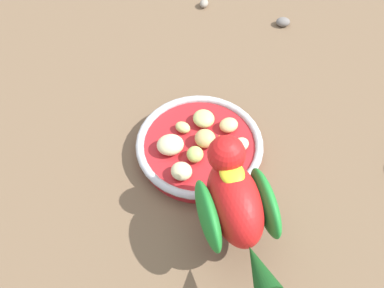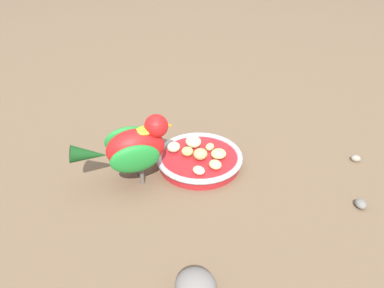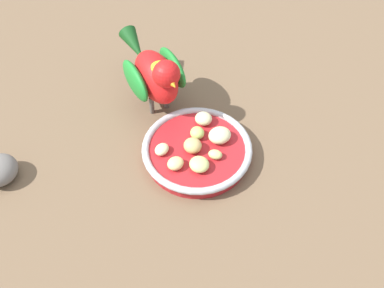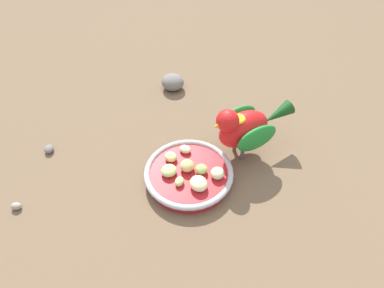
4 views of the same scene
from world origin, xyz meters
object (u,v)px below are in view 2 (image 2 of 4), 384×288
(apple_piece_4, at_px, (215,165))
(apple_piece_5, at_px, (200,154))
(feeding_bowl, at_px, (200,160))
(apple_piece_6, at_px, (174,147))
(parrot, at_px, (134,146))
(pebble_1, at_px, (356,158))
(apple_piece_1, at_px, (219,154))
(pebble_0, at_px, (361,204))
(apple_piece_2, at_px, (187,151))
(apple_piece_0, at_px, (193,142))
(apple_piece_7, at_px, (210,147))
(rock_large, at_px, (196,286))
(apple_piece_3, at_px, (199,170))

(apple_piece_4, xyz_separation_m, apple_piece_5, (0.02, -0.04, 0.00))
(apple_piece_5, bearing_deg, feeding_bowl, -97.33)
(apple_piece_6, height_order, parrot, parrot)
(apple_piece_4, distance_m, pebble_1, 0.33)
(apple_piece_1, height_order, pebble_0, apple_piece_1)
(feeding_bowl, xyz_separation_m, apple_piece_2, (0.02, -0.02, 0.02))
(apple_piece_6, bearing_deg, apple_piece_0, -172.94)
(apple_piece_1, relative_size, pebble_1, 1.64)
(apple_piece_5, height_order, apple_piece_6, apple_piece_5)
(apple_piece_2, distance_m, apple_piece_5, 0.03)
(apple_piece_4, height_order, pebble_1, apple_piece_4)
(apple_piece_5, distance_m, pebble_0, 0.33)
(apple_piece_2, relative_size, apple_piece_6, 0.85)
(apple_piece_4, relative_size, apple_piece_5, 0.92)
(apple_piece_7, relative_size, rock_large, 0.38)
(apple_piece_6, bearing_deg, pebble_1, 161.20)
(apple_piece_6, height_order, apple_piece_7, apple_piece_6)
(rock_large, bearing_deg, apple_piece_6, -100.25)
(feeding_bowl, relative_size, pebble_0, 7.32)
(apple_piece_7, relative_size, parrot, 0.12)
(apple_piece_6, bearing_deg, pebble_0, 138.72)
(apple_piece_6, bearing_deg, apple_piece_7, 165.95)
(feeding_bowl, height_order, apple_piece_0, apple_piece_0)
(apple_piece_1, height_order, apple_piece_7, apple_piece_1)
(apple_piece_2, xyz_separation_m, apple_piece_7, (-0.05, -0.01, -0.00))
(apple_piece_1, distance_m, apple_piece_6, 0.10)
(pebble_1, bearing_deg, apple_piece_6, -18.80)
(apple_piece_3, xyz_separation_m, rock_large, (0.09, 0.26, -0.01))
(apple_piece_7, distance_m, parrot, 0.18)
(apple_piece_0, height_order, apple_piece_1, apple_piece_0)
(apple_piece_5, xyz_separation_m, rock_large, (0.11, 0.31, -0.01))
(apple_piece_5, height_order, pebble_1, apple_piece_5)
(apple_piece_4, relative_size, rock_large, 0.45)
(apple_piece_4, distance_m, apple_piece_7, 0.07)
(apple_piece_1, height_order, rock_large, rock_large)
(apple_piece_5, bearing_deg, parrot, 0.67)
(apple_piece_7, relative_size, pebble_1, 1.16)
(apple_piece_5, bearing_deg, apple_piece_1, 168.61)
(apple_piece_2, bearing_deg, apple_piece_5, 137.72)
(rock_large, bearing_deg, apple_piece_7, -113.19)
(apple_piece_4, bearing_deg, apple_piece_3, 10.22)
(apple_piece_1, xyz_separation_m, apple_piece_3, (0.06, 0.04, -0.00))
(apple_piece_7, bearing_deg, parrot, 9.26)
(apple_piece_4, distance_m, apple_piece_5, 0.05)
(apple_piece_6, bearing_deg, feeding_bowl, 138.90)
(feeding_bowl, height_order, rock_large, rock_large)
(apple_piece_4, bearing_deg, parrot, -13.98)
(feeding_bowl, distance_m, parrot, 0.16)
(apple_piece_2, height_order, rock_large, same)
(apple_piece_7, bearing_deg, apple_piece_1, 102.37)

